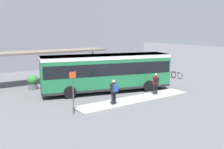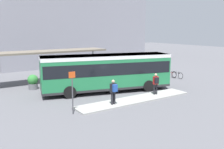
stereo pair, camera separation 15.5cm
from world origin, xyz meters
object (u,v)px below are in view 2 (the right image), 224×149
(city_bus, at_px, (107,70))
(bicycle_black, at_px, (177,75))
(pedestrian_companion, at_px, (114,90))
(bicycle_red, at_px, (171,74))
(pedestrian_waiting, at_px, (156,83))
(platform_sign, at_px, (72,91))
(bicycle_green, at_px, (163,72))
(bicycle_white, at_px, (165,73))
(potted_planter_near_shelter, at_px, (33,82))

(city_bus, xyz_separation_m, bicycle_black, (9.85, 0.71, -1.53))
(pedestrian_companion, relative_size, bicycle_red, 1.09)
(pedestrian_waiting, bearing_deg, platform_sign, 114.70)
(bicycle_black, bearing_deg, platform_sign, 110.74)
(bicycle_green, relative_size, platform_sign, 0.57)
(bicycle_red, bearing_deg, pedestrian_waiting, 122.96)
(pedestrian_companion, bearing_deg, bicycle_red, -65.99)
(pedestrian_companion, bearing_deg, bicycle_white, -62.78)
(pedestrian_companion, height_order, bicycle_white, pedestrian_companion)
(platform_sign, bearing_deg, bicycle_black, 17.16)
(bicycle_white, height_order, potted_planter_near_shelter, potted_planter_near_shelter)
(pedestrian_companion, height_order, bicycle_red, pedestrian_companion)
(bicycle_green, bearing_deg, bicycle_black, 9.80)
(city_bus, relative_size, pedestrian_companion, 6.42)
(bicycle_red, relative_size, bicycle_white, 0.96)
(bicycle_black, xyz_separation_m, platform_sign, (-14.92, -4.61, 1.19))
(bicycle_black, xyz_separation_m, bicycle_red, (-0.28, 0.74, -0.01))
(bicycle_green, height_order, potted_planter_near_shelter, potted_planter_near_shelter)
(potted_planter_near_shelter, bearing_deg, pedestrian_waiting, -45.53)
(pedestrian_waiting, bearing_deg, city_bus, 57.79)
(bicycle_black, bearing_deg, bicycle_white, 18.75)
(potted_planter_near_shelter, bearing_deg, pedestrian_companion, -68.24)
(city_bus, relative_size, bicycle_red, 6.98)
(pedestrian_waiting, relative_size, bicycle_white, 1.02)
(pedestrian_waiting, height_order, bicycle_red, pedestrian_waiting)
(platform_sign, bearing_deg, pedestrian_companion, -0.52)
(bicycle_red, bearing_deg, pedestrian_companion, 112.76)
(bicycle_red, bearing_deg, bicycle_white, 7.13)
(bicycle_black, xyz_separation_m, bicycle_green, (-0.01, 2.22, -0.02))
(bicycle_green, bearing_deg, platform_sign, -55.95)
(pedestrian_waiting, relative_size, pedestrian_companion, 0.98)
(bicycle_red, relative_size, bicycle_green, 1.04)
(bicycle_red, xyz_separation_m, platform_sign, (-14.64, -5.35, 1.20))
(city_bus, distance_m, bicycle_white, 9.82)
(pedestrian_companion, distance_m, bicycle_green, 13.62)
(potted_planter_near_shelter, relative_size, platform_sign, 0.49)
(pedestrian_waiting, relative_size, bicycle_red, 1.06)
(city_bus, xyz_separation_m, pedestrian_companion, (-1.91, -3.92, -0.75))
(bicycle_red, relative_size, platform_sign, 0.59)
(pedestrian_waiting, distance_m, bicycle_red, 8.64)
(city_bus, distance_m, pedestrian_companion, 4.43)
(bicycle_black, height_order, bicycle_red, bicycle_black)
(bicycle_black, bearing_deg, potted_planter_near_shelter, 79.80)
(city_bus, relative_size, pedestrian_waiting, 6.57)
(bicycle_red, distance_m, bicycle_white, 0.75)
(pedestrian_waiting, xyz_separation_m, bicycle_red, (7.02, 4.97, -0.77))
(bicycle_green, xyz_separation_m, potted_planter_near_shelter, (-15.07, 1.48, 0.36))
(pedestrian_companion, relative_size, bicycle_green, 1.14)
(pedestrian_companion, bearing_deg, bicycle_black, -69.57)
(city_bus, xyz_separation_m, pedestrian_waiting, (2.55, -3.52, -0.77))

